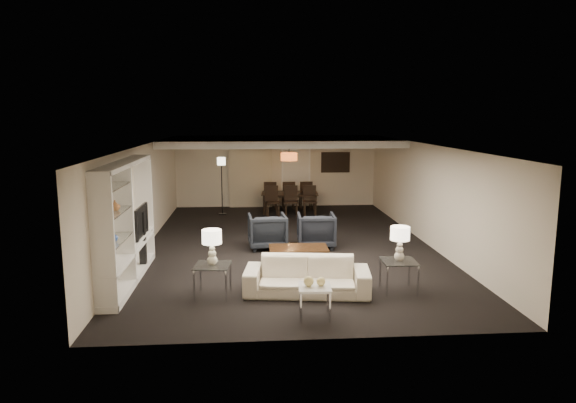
% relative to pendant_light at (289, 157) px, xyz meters
% --- Properties ---
extents(floor, '(11.00, 11.00, 0.00)m').
position_rel_pendant_light_xyz_m(floor, '(-0.30, -3.50, -1.92)').
color(floor, black).
rests_on(floor, ground).
extents(ceiling, '(7.00, 11.00, 0.02)m').
position_rel_pendant_light_xyz_m(ceiling, '(-0.30, -3.50, 0.58)').
color(ceiling, silver).
rests_on(ceiling, ground).
extents(wall_back, '(7.00, 0.02, 2.50)m').
position_rel_pendant_light_xyz_m(wall_back, '(-0.30, 2.00, -0.67)').
color(wall_back, beige).
rests_on(wall_back, ground).
extents(wall_front, '(7.00, 0.02, 2.50)m').
position_rel_pendant_light_xyz_m(wall_front, '(-0.30, -9.00, -0.67)').
color(wall_front, beige).
rests_on(wall_front, ground).
extents(wall_left, '(0.02, 11.00, 2.50)m').
position_rel_pendant_light_xyz_m(wall_left, '(-3.80, -3.50, -0.67)').
color(wall_left, beige).
rests_on(wall_left, ground).
extents(wall_right, '(0.02, 11.00, 2.50)m').
position_rel_pendant_light_xyz_m(wall_right, '(3.20, -3.50, -0.67)').
color(wall_right, beige).
rests_on(wall_right, ground).
extents(ceiling_soffit, '(7.00, 4.00, 0.20)m').
position_rel_pendant_light_xyz_m(ceiling_soffit, '(-0.30, 0.00, 0.48)').
color(ceiling_soffit, silver).
rests_on(ceiling_soffit, ceiling).
extents(curtains, '(1.50, 0.12, 2.40)m').
position_rel_pendant_light_xyz_m(curtains, '(-1.20, 1.92, -0.72)').
color(curtains, beige).
rests_on(curtains, wall_back).
extents(door, '(0.90, 0.05, 2.10)m').
position_rel_pendant_light_xyz_m(door, '(0.40, 1.97, -0.87)').
color(door, silver).
rests_on(door, wall_back).
extents(painting, '(0.95, 0.04, 0.65)m').
position_rel_pendant_light_xyz_m(painting, '(1.80, 1.96, -0.37)').
color(painting, '#142D38').
rests_on(painting, wall_back).
extents(media_unit, '(0.38, 3.40, 2.35)m').
position_rel_pendant_light_xyz_m(media_unit, '(-3.61, -6.10, -0.74)').
color(media_unit, white).
rests_on(media_unit, wall_left).
extents(pendant_light, '(0.52, 0.52, 0.24)m').
position_rel_pendant_light_xyz_m(pendant_light, '(0.00, 0.00, 0.00)').
color(pendant_light, '#D8591E').
rests_on(pendant_light, ceiling_soffit).
extents(sofa, '(2.35, 1.16, 0.66)m').
position_rel_pendant_light_xyz_m(sofa, '(-0.23, -7.05, -1.59)').
color(sofa, beige).
rests_on(sofa, floor).
extents(coffee_table, '(1.25, 0.74, 0.44)m').
position_rel_pendant_light_xyz_m(coffee_table, '(-0.23, -5.45, -1.70)').
color(coffee_table, black).
rests_on(coffee_table, floor).
extents(armchair_left, '(0.96, 0.98, 0.84)m').
position_rel_pendant_light_xyz_m(armchair_left, '(-0.83, -3.75, -1.50)').
color(armchair_left, black).
rests_on(armchair_left, floor).
extents(armchair_right, '(0.93, 0.96, 0.84)m').
position_rel_pendant_light_xyz_m(armchair_right, '(0.37, -3.75, -1.50)').
color(armchair_right, black).
rests_on(armchair_right, floor).
extents(side_table_left, '(0.68, 0.68, 0.58)m').
position_rel_pendant_light_xyz_m(side_table_left, '(-1.93, -7.05, -1.63)').
color(side_table_left, silver).
rests_on(side_table_left, floor).
extents(side_table_right, '(0.64, 0.64, 0.58)m').
position_rel_pendant_light_xyz_m(side_table_right, '(1.47, -7.05, -1.63)').
color(side_table_right, white).
rests_on(side_table_right, floor).
extents(table_lamp_left, '(0.39, 0.39, 0.64)m').
position_rel_pendant_light_xyz_m(table_lamp_left, '(-1.93, -7.05, -1.02)').
color(table_lamp_left, '#EFEACA').
rests_on(table_lamp_left, side_table_left).
extents(table_lamp_right, '(0.37, 0.37, 0.64)m').
position_rel_pendant_light_xyz_m(table_lamp_right, '(1.47, -7.05, -1.02)').
color(table_lamp_right, beige).
rests_on(table_lamp_right, side_table_right).
extents(marble_table, '(0.55, 0.55, 0.52)m').
position_rel_pendant_light_xyz_m(marble_table, '(-0.23, -8.15, -1.66)').
color(marble_table, white).
rests_on(marble_table, floor).
extents(gold_gourd_a, '(0.17, 0.17, 0.17)m').
position_rel_pendant_light_xyz_m(gold_gourd_a, '(-0.33, -8.15, -1.32)').
color(gold_gourd_a, '#D2BF6F').
rests_on(gold_gourd_a, marble_table).
extents(gold_gourd_b, '(0.14, 0.14, 0.14)m').
position_rel_pendant_light_xyz_m(gold_gourd_b, '(-0.13, -8.15, -1.33)').
color(gold_gourd_b, '#F1DA7F').
rests_on(gold_gourd_b, marble_table).
extents(television, '(1.09, 0.14, 0.63)m').
position_rel_pendant_light_xyz_m(television, '(-3.58, -5.46, -0.86)').
color(television, black).
rests_on(television, media_unit).
extents(vase_blue, '(0.17, 0.17, 0.18)m').
position_rel_pendant_light_xyz_m(vase_blue, '(-3.61, -7.14, -0.77)').
color(vase_blue, '#234499').
rests_on(vase_blue, media_unit).
extents(vase_amber, '(0.18, 0.18, 0.18)m').
position_rel_pendant_light_xyz_m(vase_amber, '(-3.61, -6.90, -0.27)').
color(vase_amber, '#AB6939').
rests_on(vase_amber, media_unit).
extents(floor_speaker, '(0.14, 0.14, 1.23)m').
position_rel_pendant_light_xyz_m(floor_speaker, '(-3.50, -5.31, -1.30)').
color(floor_speaker, black).
rests_on(floor_speaker, floor).
extents(dining_table, '(1.92, 1.16, 0.65)m').
position_rel_pendant_light_xyz_m(dining_table, '(0.08, 0.77, -1.59)').
color(dining_table, black).
rests_on(dining_table, floor).
extents(chair_nl, '(0.50, 0.50, 0.97)m').
position_rel_pendant_light_xyz_m(chair_nl, '(-0.52, 0.12, -1.44)').
color(chair_nl, black).
rests_on(chair_nl, floor).
extents(chair_nm, '(0.46, 0.46, 0.97)m').
position_rel_pendant_light_xyz_m(chair_nm, '(0.08, 0.12, -1.44)').
color(chair_nm, black).
rests_on(chair_nm, floor).
extents(chair_nr, '(0.46, 0.46, 0.97)m').
position_rel_pendant_light_xyz_m(chair_nr, '(0.68, 0.12, -1.44)').
color(chair_nr, black).
rests_on(chair_nr, floor).
extents(chair_fl, '(0.50, 0.50, 0.97)m').
position_rel_pendant_light_xyz_m(chair_fl, '(-0.52, 1.42, -1.44)').
color(chair_fl, black).
rests_on(chair_fl, floor).
extents(chair_fm, '(0.48, 0.48, 0.97)m').
position_rel_pendant_light_xyz_m(chair_fm, '(0.08, 1.42, -1.44)').
color(chair_fm, black).
rests_on(chair_fm, floor).
extents(chair_fr, '(0.47, 0.47, 0.97)m').
position_rel_pendant_light_xyz_m(chair_fr, '(0.68, 1.42, -1.44)').
color(chair_fr, black).
rests_on(chair_fr, floor).
extents(floor_lamp, '(0.29, 0.29, 1.86)m').
position_rel_pendant_light_xyz_m(floor_lamp, '(-2.14, 0.64, -0.99)').
color(floor_lamp, black).
rests_on(floor_lamp, floor).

